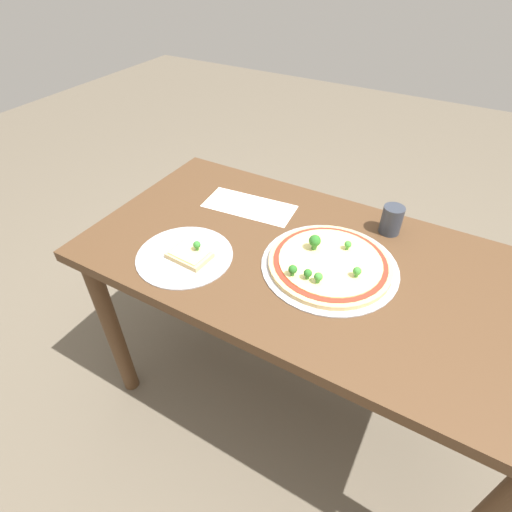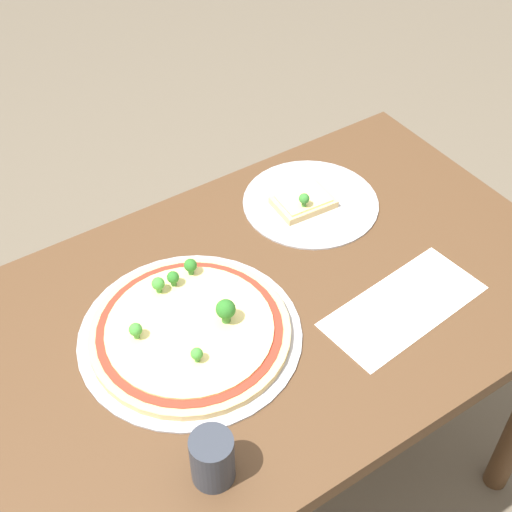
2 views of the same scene
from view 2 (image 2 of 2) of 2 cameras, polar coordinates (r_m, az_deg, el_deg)
The scene contains 5 objects.
dining_table at distance 1.37m, azimuth -2.60°, elevation -8.19°, with size 1.38×0.72×0.76m.
pizza_tray_whole at distance 1.26m, azimuth -5.30°, elevation -5.96°, with size 0.40×0.40×0.07m.
pizza_tray_slice at distance 1.52m, azimuth 4.17°, elevation 4.32°, with size 0.29×0.29×0.05m.
drinking_cup at distance 1.08m, azimuth -3.52°, elevation -15.88°, with size 0.07×0.07×0.09m, color #2D333D.
paper_menu at distance 1.34m, azimuth 11.72°, elevation -3.93°, with size 0.32×0.14×0.00m, color white.
Camera 2 is at (0.40, 0.72, 1.75)m, focal length 50.00 mm.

